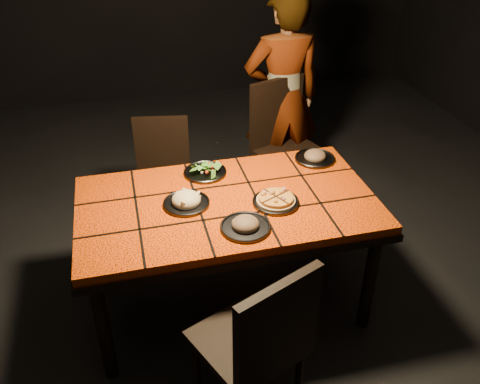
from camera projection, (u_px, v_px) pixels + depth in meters
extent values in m
cube|color=black|center=(229.00, 303.00, 3.16)|extent=(6.00, 7.00, 0.04)
cube|color=#FF4B08|center=(227.00, 204.00, 2.76)|extent=(1.60, 0.90, 0.05)
cube|color=black|center=(227.00, 211.00, 2.78)|extent=(1.62, 0.92, 0.04)
cylinder|color=black|center=(104.00, 330.00, 2.52)|extent=(0.07, 0.07, 0.66)
cylinder|color=black|center=(369.00, 282.00, 2.82)|extent=(0.07, 0.07, 0.66)
cylinder|color=black|center=(101.00, 241.00, 3.12)|extent=(0.07, 0.07, 0.66)
cylinder|color=black|center=(320.00, 208.00, 3.42)|extent=(0.07, 0.07, 0.66)
cube|color=black|center=(248.00, 341.00, 2.30)|extent=(0.56, 0.56, 0.04)
cube|color=black|center=(278.00, 328.00, 2.03)|extent=(0.41, 0.21, 0.47)
cylinder|color=black|center=(253.00, 336.00, 2.63)|extent=(0.04, 0.04, 0.44)
cylinder|color=black|center=(197.00, 370.00, 2.45)|extent=(0.04, 0.04, 0.44)
cylinder|color=black|center=(298.00, 381.00, 2.40)|extent=(0.04, 0.04, 0.44)
cube|color=black|center=(163.00, 185.00, 3.53)|extent=(0.44, 0.44, 0.04)
cube|color=black|center=(162.00, 144.00, 3.55)|extent=(0.38, 0.10, 0.42)
cylinder|color=black|center=(142.00, 223.00, 3.51)|extent=(0.03, 0.03, 0.39)
cylinder|color=black|center=(186.00, 222.00, 3.52)|extent=(0.03, 0.03, 0.39)
cylinder|color=black|center=(146.00, 199.00, 3.76)|extent=(0.03, 0.03, 0.39)
cylinder|color=black|center=(187.00, 197.00, 3.78)|extent=(0.03, 0.03, 0.39)
cube|color=black|center=(292.00, 155.00, 3.73)|extent=(0.58, 0.58, 0.04)
cube|color=black|center=(276.00, 111.00, 3.73)|extent=(0.44, 0.20, 0.50)
cylinder|color=black|center=(286.00, 203.00, 3.65)|extent=(0.04, 0.04, 0.47)
cylinder|color=black|center=(324.00, 187.00, 3.83)|extent=(0.04, 0.04, 0.47)
cylinder|color=black|center=(256.00, 181.00, 3.91)|extent=(0.04, 0.04, 0.47)
cylinder|color=black|center=(293.00, 167.00, 4.09)|extent=(0.04, 0.04, 0.47)
imported|color=brown|center=(282.00, 99.00, 3.80)|extent=(0.60, 0.39, 1.62)
cylinder|color=#37363B|center=(276.00, 202.00, 2.72)|extent=(0.25, 0.25, 0.01)
torus|color=#37363B|center=(276.00, 201.00, 2.71)|extent=(0.25, 0.25, 0.01)
cylinder|color=tan|center=(276.00, 200.00, 2.71)|extent=(0.28, 0.28, 0.01)
cylinder|color=gold|center=(276.00, 198.00, 2.70)|extent=(0.25, 0.25, 0.02)
cylinder|color=#37363B|center=(186.00, 204.00, 2.71)|extent=(0.25, 0.25, 0.01)
torus|color=#37363B|center=(186.00, 202.00, 2.70)|extent=(0.25, 0.25, 0.01)
ellipsoid|color=beige|center=(186.00, 200.00, 2.69)|extent=(0.15, 0.15, 0.08)
cylinder|color=#37363B|center=(205.00, 173.00, 2.98)|extent=(0.25, 0.25, 0.01)
torus|color=#37363B|center=(205.00, 171.00, 2.98)|extent=(0.25, 0.25, 0.01)
cylinder|color=#37363B|center=(245.00, 227.00, 2.53)|extent=(0.25, 0.25, 0.01)
torus|color=#37363B|center=(245.00, 226.00, 2.52)|extent=(0.25, 0.25, 0.01)
ellipsoid|color=brown|center=(245.00, 223.00, 2.51)|extent=(0.15, 0.15, 0.08)
cylinder|color=#37363B|center=(315.00, 159.00, 3.12)|extent=(0.24, 0.24, 0.01)
torus|color=#37363B|center=(315.00, 158.00, 3.12)|extent=(0.25, 0.25, 0.01)
ellipsoid|color=brown|center=(315.00, 155.00, 3.11)|extent=(0.15, 0.15, 0.08)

